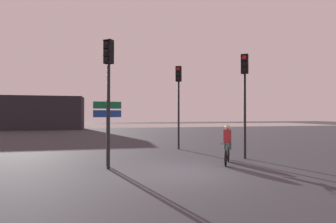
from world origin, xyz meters
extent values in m
plane|color=#333338|center=(0.00, 0.00, 0.00)|extent=(120.00, 120.00, 0.00)
cube|color=gray|center=(0.00, 39.31, 0.00)|extent=(80.00, 16.00, 0.01)
cube|color=black|center=(-13.61, 29.31, 2.24)|extent=(14.87, 4.00, 4.47)
cylinder|color=black|center=(1.38, 6.09, 1.99)|extent=(0.12, 0.12, 3.99)
cube|color=black|center=(1.38, 6.09, 4.44)|extent=(0.40, 0.36, 0.90)
cylinder|color=red|center=(1.32, 5.97, 4.73)|extent=(0.18, 0.12, 0.19)
cube|color=black|center=(1.31, 5.95, 4.84)|extent=(0.22, 0.20, 0.02)
cylinder|color=black|center=(1.32, 5.97, 4.44)|extent=(0.18, 0.12, 0.19)
cube|color=black|center=(1.31, 5.95, 4.55)|extent=(0.22, 0.20, 0.02)
cylinder|color=black|center=(1.32, 5.97, 4.15)|extent=(0.18, 0.12, 0.19)
cube|color=black|center=(1.31, 5.95, 4.26)|extent=(0.22, 0.20, 0.02)
cylinder|color=black|center=(-2.63, 1.25, 1.97)|extent=(0.12, 0.12, 3.95)
cube|color=black|center=(-2.63, 1.25, 4.40)|extent=(0.40, 0.39, 0.90)
cylinder|color=black|center=(-2.72, 1.14, 4.69)|extent=(0.17, 0.14, 0.19)
cube|color=black|center=(-2.73, 1.13, 4.80)|extent=(0.22, 0.21, 0.02)
cylinder|color=black|center=(-2.72, 1.14, 4.40)|extent=(0.17, 0.14, 0.19)
cube|color=black|center=(-2.73, 1.13, 4.51)|extent=(0.22, 0.21, 0.02)
cylinder|color=black|center=(-2.72, 1.14, 4.11)|extent=(0.17, 0.14, 0.19)
cube|color=black|center=(-2.73, 1.13, 4.22)|extent=(0.22, 0.21, 0.02)
cylinder|color=black|center=(3.52, 2.21, 1.97)|extent=(0.12, 0.12, 3.93)
cube|color=black|center=(3.52, 2.21, 4.38)|extent=(0.40, 0.38, 0.90)
cylinder|color=red|center=(3.44, 2.11, 4.67)|extent=(0.17, 0.14, 0.19)
cube|color=black|center=(3.43, 2.09, 4.78)|extent=(0.22, 0.21, 0.02)
cylinder|color=black|center=(3.44, 2.11, 4.38)|extent=(0.17, 0.14, 0.19)
cube|color=black|center=(3.43, 2.09, 4.49)|extent=(0.22, 0.21, 0.02)
cylinder|color=black|center=(3.44, 2.11, 4.09)|extent=(0.17, 0.14, 0.19)
cube|color=black|center=(3.43, 2.09, 4.20)|extent=(0.22, 0.21, 0.02)
cylinder|color=slate|center=(-2.69, 1.87, 1.30)|extent=(0.08, 0.08, 2.60)
cube|color=#116038|center=(-2.68, 1.82, 2.41)|extent=(1.09, 0.20, 0.28)
cube|color=navy|center=(-2.68, 1.82, 2.07)|extent=(1.09, 0.20, 0.28)
cylinder|color=black|center=(1.85, 0.70, 0.33)|extent=(0.37, 0.59, 0.66)
cylinder|color=black|center=(2.40, 1.60, 0.33)|extent=(0.37, 0.59, 0.66)
cylinder|color=#1E592D|center=(2.12, 1.15, 0.83)|extent=(0.47, 0.74, 0.04)
cylinder|color=#1E592D|center=(2.20, 1.28, 0.61)|extent=(0.04, 0.04, 0.55)
cylinder|color=#1E592D|center=(1.88, 0.74, 0.88)|extent=(0.41, 0.26, 0.03)
cylinder|color=#3F3F47|center=(2.12, 1.33, 0.88)|extent=(0.11, 0.11, 0.60)
cylinder|color=#3F3F47|center=(2.29, 1.23, 0.88)|extent=(0.11, 0.11, 0.60)
cube|color=maroon|center=(2.18, 1.24, 1.15)|extent=(0.36, 0.33, 0.54)
sphere|color=tan|center=(2.16, 1.21, 1.52)|extent=(0.20, 0.20, 0.20)
camera|label=1|loc=(-2.61, -8.81, 2.04)|focal=28.00mm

